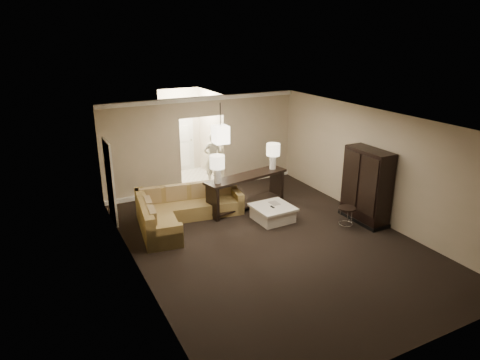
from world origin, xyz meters
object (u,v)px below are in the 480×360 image
console_table (246,189)px  drink_table (347,213)px  coffee_table (273,213)px  person (213,155)px  armoire (366,187)px  sectional_sofa (181,210)px

console_table → drink_table: 2.72m
coffee_table → person: (-0.20, 3.30, 0.71)m
person → drink_table: bearing=116.9°
console_table → person: 2.33m
coffee_table → person: size_ratio=0.55×
armoire → person: (-2.24, 4.38, 0.01)m
sectional_sofa → coffee_table: size_ratio=2.98×
sectional_sofa → person: 3.09m
coffee_table → person: bearing=93.5°
drink_table → person: (-1.58, 4.49, 0.53)m
console_table → armoire: armoire is taller
coffee_table → drink_table: size_ratio=1.88×
drink_table → person: size_ratio=0.29×
coffee_table → person: person is taller
sectional_sofa → console_table: (1.90, 0.05, 0.24)m
coffee_table → drink_table: drink_table is taller
drink_table → person: bearing=109.4°
sectional_sofa → console_table: console_table is taller
sectional_sofa → drink_table: (3.51, -2.14, 0.06)m
armoire → drink_table: bearing=-170.9°
console_table → person: (0.03, 2.30, 0.35)m
coffee_table → armoire: (2.04, -1.08, 0.70)m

